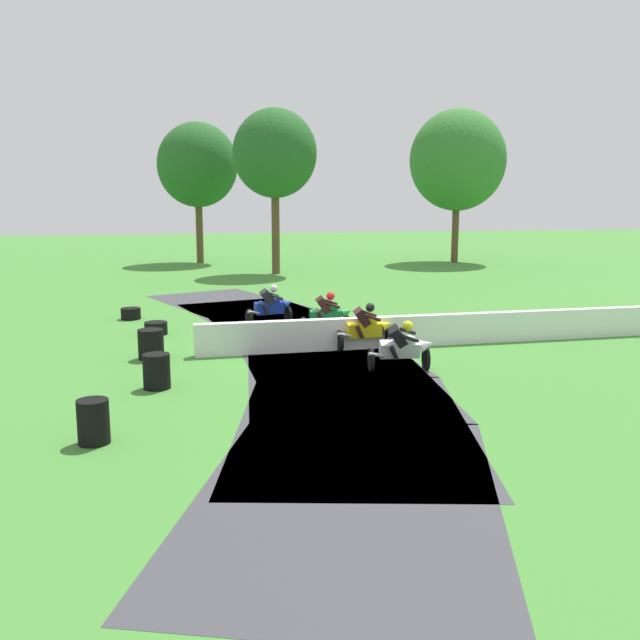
% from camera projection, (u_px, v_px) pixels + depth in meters
% --- Properties ---
extents(ground_plane, '(120.00, 120.00, 0.00)m').
position_uv_depth(ground_plane, '(320.00, 350.00, 19.86)').
color(ground_plane, '#428433').
extents(track_asphalt, '(7.90, 27.20, 0.01)m').
position_uv_depth(track_asphalt, '(292.00, 352.00, 19.69)').
color(track_asphalt, '#3D3D42').
rests_on(track_asphalt, ground).
extents(safety_barrier, '(16.46, 0.95, 0.90)m').
position_uv_depth(safety_barrier, '(475.00, 328.00, 20.81)').
color(safety_barrier, white).
rests_on(safety_barrier, ground).
extents(motorcycle_lead_white, '(1.70, 0.94, 1.42)m').
position_uv_depth(motorcycle_lead_white, '(403.00, 347.00, 17.43)').
color(motorcycle_lead_white, black).
rests_on(motorcycle_lead_white, ground).
extents(motorcycle_chase_yellow, '(1.68, 0.79, 1.43)m').
position_uv_depth(motorcycle_chase_yellow, '(367.00, 328.00, 19.78)').
color(motorcycle_chase_yellow, black).
rests_on(motorcycle_chase_yellow, ground).
extents(motorcycle_trailing_green, '(1.68, 0.71, 1.42)m').
position_uv_depth(motorcycle_trailing_green, '(328.00, 314.00, 21.90)').
color(motorcycle_trailing_green, black).
rests_on(motorcycle_trailing_green, ground).
extents(motorcycle_fourth_blue, '(1.70, 1.02, 1.42)m').
position_uv_depth(motorcycle_fourth_blue, '(271.00, 306.00, 23.56)').
color(motorcycle_fourth_blue, black).
rests_on(motorcycle_fourth_blue, ground).
extents(tire_stack_near, '(0.56, 0.56, 0.80)m').
position_uv_depth(tire_stack_near, '(93.00, 422.00, 12.41)').
color(tire_stack_near, black).
rests_on(tire_stack_near, ground).
extents(tire_stack_mid_a, '(0.62, 0.62, 0.80)m').
position_uv_depth(tire_stack_mid_a, '(157.00, 371.00, 15.93)').
color(tire_stack_mid_a, black).
rests_on(tire_stack_mid_a, ground).
extents(tire_stack_mid_b, '(0.68, 0.68, 0.80)m').
position_uv_depth(tire_stack_mid_b, '(151.00, 344.00, 18.80)').
color(tire_stack_mid_b, black).
rests_on(tire_stack_mid_b, ground).
extents(tire_stack_far, '(0.72, 0.72, 0.40)m').
position_uv_depth(tire_stack_far, '(156.00, 328.00, 22.08)').
color(tire_stack_far, black).
rests_on(tire_stack_far, ground).
extents(tire_stack_extra_a, '(0.69, 0.69, 0.40)m').
position_uv_depth(tire_stack_extra_a, '(131.00, 314.00, 24.78)').
color(tire_stack_extra_a, black).
rests_on(tire_stack_extra_a, ground).
extents(tree_far_left, '(6.04, 6.04, 9.64)m').
position_uv_depth(tree_far_left, '(458.00, 160.00, 44.23)').
color(tree_far_left, brown).
rests_on(tree_far_left, ground).
extents(tree_far_right, '(5.02, 5.02, 8.80)m').
position_uv_depth(tree_far_right, '(198.00, 165.00, 43.94)').
color(tree_far_right, brown).
rests_on(tree_far_right, ground).
extents(tree_mid_rise, '(4.55, 4.55, 8.91)m').
position_uv_depth(tree_mid_rise, '(275.00, 154.00, 37.78)').
color(tree_mid_rise, brown).
rests_on(tree_mid_rise, ground).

